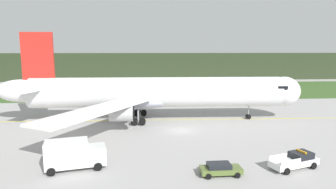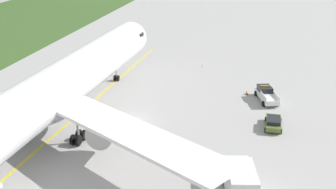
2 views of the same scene
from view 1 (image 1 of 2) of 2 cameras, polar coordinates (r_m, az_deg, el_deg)
ground at (r=48.36m, az=2.63°, el=-7.03°), size 320.00×320.00×0.00m
grass_verge at (r=95.08m, az=-1.03°, el=0.87°), size 320.00×39.64×0.04m
distant_tree_line at (r=126.29m, az=-1.97°, el=5.44°), size 288.00×6.95×11.38m
taxiway_centerline_main at (r=55.48m, az=-2.17°, el=-4.94°), size 73.20×2.76×0.01m
airliner at (r=54.48m, az=-2.84°, el=0.33°), size 56.10×45.78×16.15m
ops_pickup_truck at (r=36.51m, az=23.45°, el=-11.64°), size 6.02×3.60×1.94m
catering_truck at (r=34.68m, az=-17.79°, el=-10.89°), size 6.80×3.81×3.50m
staff_car at (r=32.50m, az=10.09°, el=-13.96°), size 4.39×2.08×1.30m
apron_cone at (r=39.79m, az=23.72°, el=-10.91°), size 0.46×0.46×0.59m
taxiway_edge_light_west at (r=45.23m, az=-22.41°, el=-8.49°), size 0.12×0.12×0.48m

